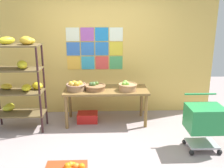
# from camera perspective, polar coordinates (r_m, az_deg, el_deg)

# --- Properties ---
(ground) EXTENTS (9.31, 9.31, 0.00)m
(ground) POSITION_cam_1_polar(r_m,az_deg,el_deg) (3.98, -2.73, -15.37)
(ground) COLOR gray
(back_wall_with_art) EXTENTS (4.77, 0.07, 2.88)m
(back_wall_with_art) POSITION_cam_1_polar(r_m,az_deg,el_deg) (5.13, -2.81, 8.85)
(back_wall_with_art) COLOR #DCB555
(back_wall_with_art) RESTS_ON ground
(banana_shelf_unit) EXTENTS (0.92, 0.47, 1.71)m
(banana_shelf_unit) POSITION_cam_1_polar(r_m,az_deg,el_deg) (4.68, -20.95, 1.65)
(banana_shelf_unit) COLOR #311A1B
(banana_shelf_unit) RESTS_ON ground
(display_table) EXTENTS (1.60, 0.65, 0.68)m
(display_table) POSITION_cam_1_polar(r_m,az_deg,el_deg) (4.75, -1.40, -2.11)
(display_table) COLOR brown
(display_table) RESTS_ON ground
(fruit_basket_centre) EXTENTS (0.35, 0.35, 0.18)m
(fruit_basket_centre) POSITION_cam_1_polar(r_m,az_deg,el_deg) (4.63, 3.58, -0.54)
(fruit_basket_centre) COLOR #AD7F53
(fruit_basket_centre) RESTS_ON display_table
(fruit_basket_back_left) EXTENTS (0.37, 0.37, 0.19)m
(fruit_basket_back_left) POSITION_cam_1_polar(r_m,az_deg,el_deg) (4.67, -8.34, -0.45)
(fruit_basket_back_left) COLOR #96724F
(fruit_basket_back_left) RESTS_ON display_table
(fruit_basket_back_right) EXTENTS (0.40, 0.40, 0.15)m
(fruit_basket_back_right) POSITION_cam_1_polar(r_m,az_deg,el_deg) (4.67, -3.97, -0.61)
(fruit_basket_back_right) COLOR #8F623E
(fruit_basket_back_right) RESTS_ON display_table
(produce_crate_under_table) EXTENTS (0.40, 0.30, 0.18)m
(produce_crate_under_table) POSITION_cam_1_polar(r_m,az_deg,el_deg) (4.96, -5.68, -7.66)
(produce_crate_under_table) COLOR red
(produce_crate_under_table) RESTS_ON ground
(shopping_cart) EXTENTS (0.53, 0.47, 0.85)m
(shopping_cart) POSITION_cam_1_polar(r_m,az_deg,el_deg) (4.07, 20.61, -7.84)
(shopping_cart) COLOR black
(shopping_cart) RESTS_ON ground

